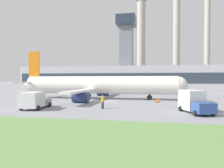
% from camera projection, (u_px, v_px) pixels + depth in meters
% --- Properties ---
extents(ground_plane, '(400.00, 400.00, 0.00)m').
position_uv_depth(ground_plane, '(105.00, 101.00, 39.72)').
color(ground_plane, gray).
extents(terminal_building, '(66.49, 10.15, 23.40)m').
position_uv_depth(terminal_building, '(126.00, 77.00, 67.25)').
color(terminal_building, '#B2B2B7').
rests_on(terminal_building, ground_plane).
extents(smokestack_left, '(3.81, 3.81, 36.42)m').
position_uv_depth(smokestack_left, '(141.00, 44.00, 88.12)').
color(smokestack_left, '#B2A899').
rests_on(smokestack_left, ground_plane).
extents(smokestack_right, '(3.10, 3.10, 38.44)m').
position_uv_depth(smokestack_right, '(177.00, 40.00, 86.22)').
color(smokestack_right, '#B2A899').
rests_on(smokestack_right, ground_plane).
extents(smokestack_far, '(2.43, 2.43, 35.44)m').
position_uv_depth(smokestack_far, '(207.00, 43.00, 83.92)').
color(smokestack_far, '#B2A899').
rests_on(smokestack_far, ground_plane).
extents(airplane, '(34.45, 27.96, 9.99)m').
position_uv_depth(airplane, '(98.00, 85.00, 44.43)').
color(airplane, white).
rests_on(airplane, ground_plane).
extents(pushback_tug, '(3.32, 2.50, 2.12)m').
position_uv_depth(pushback_tug, '(195.00, 97.00, 38.61)').
color(pushback_tug, gray).
rests_on(pushback_tug, ground_plane).
extents(baggage_truck, '(3.77, 5.77, 2.69)m').
position_uv_depth(baggage_truck, '(194.00, 102.00, 26.12)').
color(baggage_truck, '#2D4C93').
rests_on(baggage_truck, ground_plane).
extents(fuel_truck, '(3.32, 5.74, 2.31)m').
position_uv_depth(fuel_truck, '(34.00, 101.00, 29.60)').
color(fuel_truck, gray).
rests_on(fuel_truck, ground_plane).
extents(ground_crew_person, '(0.56, 0.56, 1.83)m').
position_uv_depth(ground_crew_person, '(103.00, 102.00, 29.92)').
color(ground_crew_person, '#23283D').
rests_on(ground_crew_person, ground_plane).
extents(traffic_cone_near_nose, '(0.54, 0.54, 0.66)m').
position_uv_depth(traffic_cone_near_nose, '(159.00, 100.00, 39.07)').
color(traffic_cone_near_nose, black).
rests_on(traffic_cone_near_nose, ground_plane).
extents(traffic_cone_wingtip, '(0.54, 0.54, 0.68)m').
position_uv_depth(traffic_cone_wingtip, '(156.00, 101.00, 37.54)').
color(traffic_cone_wingtip, black).
rests_on(traffic_cone_wingtip, ground_plane).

